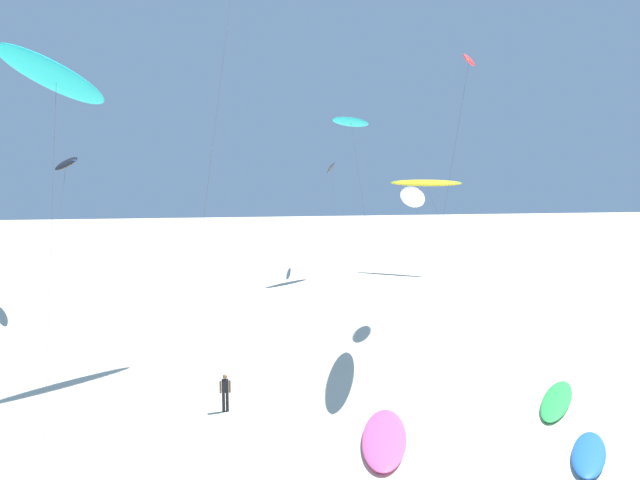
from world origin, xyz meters
The scene contains 11 objects.
flying_kite_0 centered at (5.79, 22.66, 9.40)m, with size 5.67×8.66×10.41m.
flying_kite_1 centered at (9.34, 49.82, 16.24)m, with size 5.50×7.49×16.78m.
flying_kite_3 centered at (-15.78, 40.62, 11.59)m, with size 4.15×10.01×12.31m.
flying_kite_4 centered at (13.00, 31.19, 18.58)m, with size 5.52×4.84×19.59m.
flying_kite_5 centered at (18.53, 52.39, 10.05)m, with size 7.33×7.63×10.56m.
flying_kite_6 centered at (8.41, 55.36, 11.71)m, with size 1.88×10.73×12.56m.
flying_kite_7 centered at (-11.14, 21.23, 14.76)m, with size 3.96×6.49×15.92m.
grounded_kite_0 centered at (9.03, 12.22, 0.18)m, with size 3.44×3.74×0.36m.
grounded_kite_1 centered at (10.97, 17.00, 0.14)m, with size 4.52×4.86×0.28m.
grounded_kite_2 centered at (1.93, 14.90, 0.18)m, with size 3.40×5.56×0.35m.
person_foreground_walker centered at (-4.19, 18.97, 0.95)m, with size 0.51×0.21×1.72m.
Camera 1 is at (-4.46, -4.68, 10.30)m, focal length 30.40 mm.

